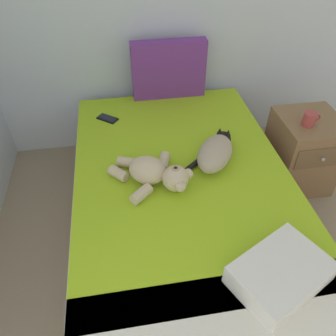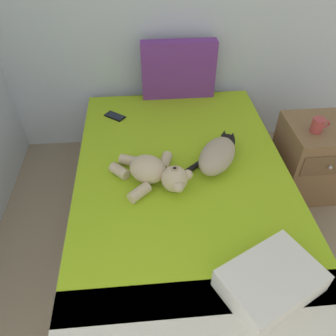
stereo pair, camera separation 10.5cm
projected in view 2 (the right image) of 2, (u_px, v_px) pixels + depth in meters
bed at (182, 204)px, 2.12m from camera, size 1.30×1.98×0.50m
patterned_cushion at (178, 70)px, 2.50m from camera, size 0.55×0.10×0.43m
cat at (218, 154)px, 1.98m from camera, size 0.39×0.41×0.15m
teddy_bear at (155, 173)px, 1.87m from camera, size 0.47×0.39×0.16m
cell_phone at (115, 116)px, 2.41m from camera, size 0.16×0.15×0.01m
throw_pillow at (271, 281)px, 1.39m from camera, size 0.48×0.43×0.11m
nightstand at (310, 159)px, 2.40m from camera, size 0.42×0.46×0.57m
mug at (318, 125)px, 2.14m from camera, size 0.12×0.08×0.09m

